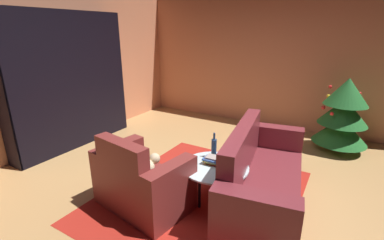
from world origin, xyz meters
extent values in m
plane|color=tan|center=(0.00, 0.00, 0.00)|extent=(7.07, 7.07, 0.00)
cube|color=#D17E56|center=(0.00, 2.94, 1.36)|extent=(6.01, 0.06, 2.72)
cube|color=#D17E56|center=(-2.97, 0.00, 1.36)|extent=(0.06, 5.94, 2.72)
cube|color=#A12118|center=(-0.02, -0.18, 0.00)|extent=(2.21, 2.59, 0.01)
cube|color=black|center=(-2.59, 0.11, 1.14)|extent=(0.03, 2.19, 2.27)
cube|color=black|center=(-2.75, 1.19, 1.14)|extent=(0.35, 0.02, 2.27)
cube|color=black|center=(-2.75, 0.11, 0.01)|extent=(0.33, 2.14, 0.03)
cube|color=black|center=(-2.75, 0.11, 0.39)|extent=(0.33, 2.14, 0.03)
cube|color=black|center=(-2.75, 0.11, 0.76)|extent=(0.33, 2.14, 0.02)
cube|color=black|center=(-2.75, 0.11, 1.14)|extent=(0.33, 2.14, 0.02)
cube|color=black|center=(-2.75, 0.11, 1.51)|extent=(0.33, 2.14, 0.02)
cube|color=black|center=(-2.75, 0.11, 1.88)|extent=(0.33, 2.14, 0.02)
cube|color=black|center=(-2.75, 0.11, 2.26)|extent=(0.33, 2.14, 0.03)
cube|color=black|center=(-2.88, 0.11, 1.07)|extent=(0.05, 0.96, 0.60)
cube|color=black|center=(-2.85, 0.11, 1.07)|extent=(0.03, 0.99, 0.63)
cube|color=#3C7938|center=(-2.80, 1.16, 0.14)|extent=(0.23, 0.03, 0.23)
cube|color=#51331E|center=(-2.79, 1.11, 0.17)|extent=(0.24, 0.04, 0.30)
cube|color=#1C4396|center=(-2.82, 1.07, 0.17)|extent=(0.18, 0.05, 0.30)
cube|color=orange|center=(-2.82, 1.01, 0.17)|extent=(0.20, 0.05, 0.29)
cube|color=#3F8441|center=(-2.81, 0.96, 0.16)|extent=(0.21, 0.04, 0.27)
cube|color=#4C2929|center=(-2.79, 0.92, 0.14)|extent=(0.26, 0.04, 0.23)
cube|color=#2B8845|center=(-2.83, 0.87, 0.12)|extent=(0.16, 0.04, 0.20)
cube|color=#B6A78D|center=(-2.79, 0.82, 0.18)|extent=(0.24, 0.04, 0.32)
cube|color=navy|center=(-2.82, 1.14, 0.53)|extent=(0.18, 0.03, 0.25)
cube|color=#236693|center=(-2.80, 1.09, 0.50)|extent=(0.22, 0.05, 0.20)
cube|color=gold|center=(-2.83, 1.05, 0.55)|extent=(0.16, 0.04, 0.31)
cube|color=#AEAF85|center=(-2.79, 1.00, 0.54)|extent=(0.24, 0.03, 0.28)
cube|color=red|center=(-2.83, 0.96, 0.53)|extent=(0.16, 0.03, 0.27)
cube|color=#358545|center=(-2.80, 1.14, 1.66)|extent=(0.22, 0.04, 0.28)
cube|color=#454127|center=(-2.79, 1.09, 1.65)|extent=(0.25, 0.05, 0.25)
cube|color=#B1B184|center=(-2.82, 1.04, 1.65)|extent=(0.20, 0.03, 0.25)
cube|color=#8B508C|center=(-2.81, 1.00, 1.62)|extent=(0.21, 0.04, 0.20)
cube|color=gold|center=(-2.79, 0.95, 1.62)|extent=(0.25, 0.04, 0.20)
cube|color=#2A4293|center=(-2.79, 0.90, 1.65)|extent=(0.25, 0.03, 0.26)
cube|color=#20658C|center=(-2.80, 0.86, 1.62)|extent=(0.24, 0.05, 0.19)
cube|color=orange|center=(-2.80, 1.14, 2.02)|extent=(0.23, 0.03, 0.25)
cube|color=#BBAAA1|center=(-2.82, 1.10, 2.06)|extent=(0.19, 0.05, 0.32)
cube|color=#4C2423|center=(-2.83, 1.05, 2.03)|extent=(0.16, 0.04, 0.27)
cube|color=#824893|center=(-2.83, 1.00, 2.00)|extent=(0.16, 0.04, 0.21)
cube|color=#2B3F97|center=(-2.83, 0.96, 2.01)|extent=(0.17, 0.03, 0.23)
cube|color=#0D707E|center=(-2.81, 0.92, 2.01)|extent=(0.22, 0.03, 0.22)
cube|color=#28697E|center=(-2.80, 0.87, 2.05)|extent=(0.23, 0.04, 0.31)
cube|color=#513733|center=(-2.83, 0.83, 2.01)|extent=(0.16, 0.05, 0.22)
cube|color=#1B7082|center=(-2.80, 0.78, 2.01)|extent=(0.23, 0.04, 0.23)
cube|color=maroon|center=(-0.50, -0.68, 0.19)|extent=(0.80, 0.78, 0.38)
cube|color=maroon|center=(-0.54, -0.94, 0.64)|extent=(0.72, 0.25, 0.52)
cube|color=maroon|center=(-0.07, -0.74, 0.33)|extent=(0.27, 0.70, 0.67)
cube|color=maroon|center=(-0.94, -0.62, 0.33)|extent=(0.27, 0.70, 0.67)
ellipsoid|color=tan|center=(-0.53, -0.61, 0.47)|extent=(0.30, 0.22, 0.18)
sphere|color=tan|center=(-0.48, -0.49, 0.53)|extent=(0.13, 0.13, 0.13)
cube|color=maroon|center=(0.72, 0.01, 0.20)|extent=(0.98, 1.65, 0.40)
cube|color=maroon|center=(0.43, -0.04, 0.68)|extent=(0.41, 1.55, 0.55)
cube|color=maroon|center=(0.86, -0.85, 0.35)|extent=(0.77, 0.32, 0.70)
cube|color=maroon|center=(0.58, 0.87, 0.35)|extent=(0.77, 0.32, 0.70)
cylinder|color=black|center=(0.39, -0.21, 0.23)|extent=(0.04, 0.04, 0.46)
cylinder|color=black|center=(0.08, -0.01, 0.23)|extent=(0.04, 0.04, 0.46)
cylinder|color=black|center=(0.08, -0.39, 0.23)|extent=(0.04, 0.04, 0.46)
cylinder|color=silver|center=(0.18, -0.20, 0.47)|extent=(0.79, 0.79, 0.02)
cube|color=#B93D1D|center=(0.13, -0.16, 0.49)|extent=(0.18, 0.12, 0.02)
cube|color=#448147|center=(0.14, -0.17, 0.51)|extent=(0.17, 0.13, 0.02)
cube|color=#E1C146|center=(0.14, -0.16, 0.52)|extent=(0.23, 0.16, 0.02)
cube|color=#324D87|center=(0.13, -0.18, 0.54)|extent=(0.21, 0.14, 0.02)
cube|color=gray|center=(0.12, -0.16, 0.56)|extent=(0.15, 0.13, 0.02)
cylinder|color=navy|center=(0.07, -0.01, 0.60)|extent=(0.06, 0.06, 0.24)
cylinder|color=navy|center=(0.07, -0.01, 0.76)|extent=(0.03, 0.03, 0.08)
cylinder|color=brown|center=(1.35, 2.21, 0.07)|extent=(0.08, 0.08, 0.15)
cone|color=#206328|center=(1.35, 2.21, 0.37)|extent=(0.86, 0.86, 0.44)
cone|color=#206328|center=(1.35, 2.21, 0.70)|extent=(0.77, 0.77, 0.44)
cone|color=#206328|center=(1.35, 2.21, 1.03)|extent=(0.68, 0.68, 0.44)
sphere|color=yellow|center=(1.08, 2.27, 0.91)|extent=(0.06, 0.06, 0.06)
sphere|color=red|center=(1.04, 2.15, 0.73)|extent=(0.07, 0.07, 0.07)
sphere|color=red|center=(1.53, 2.42, 0.98)|extent=(0.05, 0.05, 0.05)
sphere|color=red|center=(1.19, 1.94, 0.70)|extent=(0.06, 0.06, 0.06)
sphere|color=red|center=(1.09, 2.28, 1.06)|extent=(0.06, 0.06, 0.06)
camera|label=1|loc=(1.38, -2.76, 1.98)|focal=25.48mm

